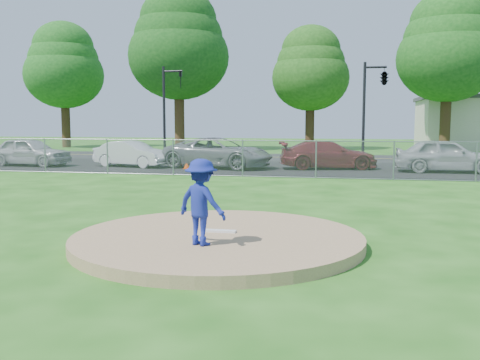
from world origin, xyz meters
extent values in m
plane|color=#1B5612|center=(0.00, 10.00, 0.00)|extent=(120.00, 120.00, 0.00)
cylinder|color=#9A7954|center=(0.00, 0.00, 0.10)|extent=(5.40, 5.40, 0.20)
cube|color=white|center=(0.00, 0.20, 0.22)|extent=(0.60, 0.15, 0.04)
cube|color=gray|center=(0.00, 12.00, 0.75)|extent=(40.00, 0.06, 1.50)
cube|color=black|center=(0.00, 16.50, 0.01)|extent=(50.00, 8.00, 0.01)
cube|color=#232326|center=(0.00, 24.00, 0.00)|extent=(60.00, 7.00, 0.01)
cylinder|color=#382314|center=(-22.00, 33.00, 2.10)|extent=(0.74, 0.74, 4.20)
ellipsoid|color=#165418|center=(-22.00, 33.00, 6.22)|extent=(6.72, 6.72, 5.71)
ellipsoid|color=#165418|center=(-22.00, 33.00, 7.39)|extent=(5.91, 5.91, 5.03)
ellipsoid|color=#165418|center=(-22.00, 33.00, 8.57)|extent=(5.11, 5.11, 4.34)
cylinder|color=#3C2415|center=(-11.00, 31.00, 2.45)|extent=(0.78, 0.78, 4.90)
ellipsoid|color=#124513|center=(-11.00, 31.00, 7.25)|extent=(7.84, 7.84, 6.66)
ellipsoid|color=#124513|center=(-11.00, 31.00, 8.62)|extent=(6.90, 6.90, 5.86)
ellipsoid|color=#124513|center=(-11.00, 31.00, 10.00)|extent=(5.96, 5.96, 5.06)
cylinder|color=#341E13|center=(-1.00, 34.00, 1.92)|extent=(0.72, 0.72, 3.85)
ellipsoid|color=#1B4F15|center=(-1.00, 34.00, 5.70)|extent=(6.16, 6.16, 5.24)
ellipsoid|color=#1B4F15|center=(-1.00, 34.00, 6.78)|extent=(5.42, 5.42, 4.61)
ellipsoid|color=#1B4F15|center=(-1.00, 34.00, 7.85)|extent=(4.68, 4.68, 3.98)
cylinder|color=#352413|center=(9.00, 32.00, 2.27)|extent=(0.76, 0.76, 4.55)
ellipsoid|color=#154F15|center=(9.00, 32.00, 6.73)|extent=(7.28, 7.28, 6.19)
ellipsoid|color=#154F15|center=(9.00, 32.00, 8.01)|extent=(6.41, 6.41, 5.45)
ellipsoid|color=#154F15|center=(9.00, 32.00, 9.28)|extent=(5.53, 5.53, 4.70)
cylinder|color=black|center=(-9.00, 22.00, 2.80)|extent=(0.16, 0.16, 5.60)
cylinder|color=black|center=(-8.40, 22.00, 5.30)|extent=(1.20, 0.12, 0.12)
imported|color=black|center=(-7.92, 22.00, 4.80)|extent=(0.16, 0.20, 1.00)
cylinder|color=black|center=(3.00, 22.00, 2.80)|extent=(0.16, 0.16, 5.60)
cylinder|color=black|center=(3.60, 22.00, 5.30)|extent=(1.20, 0.12, 0.12)
imported|color=black|center=(4.08, 22.00, 4.80)|extent=(0.53, 2.48, 1.00)
imported|color=navy|center=(-0.06, -0.87, 0.93)|extent=(1.09, 0.88, 1.47)
cone|color=#EB4C0C|center=(-5.31, 14.97, 0.35)|extent=(0.35, 0.35, 0.69)
imported|color=#BBBBC0|center=(-13.74, 15.00, 0.73)|extent=(4.37, 2.04, 1.45)
imported|color=white|center=(-8.39, 15.54, 0.65)|extent=(4.11, 2.21, 1.28)
imported|color=gray|center=(-3.97, 15.76, 0.75)|extent=(5.71, 3.51, 1.48)
imported|color=maroon|center=(1.28, 16.36, 0.68)|extent=(4.93, 2.84, 1.34)
imported|color=#B9BCBE|center=(6.51, 15.73, 0.77)|extent=(4.46, 1.82, 1.51)
camera|label=1|loc=(2.42, -9.47, 2.30)|focal=40.00mm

